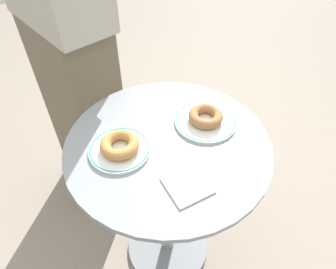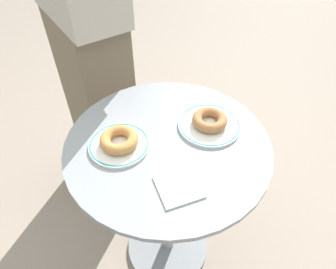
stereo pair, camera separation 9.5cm
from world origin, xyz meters
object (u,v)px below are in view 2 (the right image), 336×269
(plate_right, at_px, (209,125))
(paper_napkin, at_px, (179,187))
(donut_old_fashioned, at_px, (119,140))
(plate_left, at_px, (119,144))
(cafe_table, at_px, (168,189))
(donut_cinnamon, at_px, (210,120))
(person_figure, at_px, (86,40))

(plate_right, relative_size, paper_napkin, 1.80)
(plate_right, height_order, donut_old_fashioned, donut_old_fashioned)
(donut_old_fashioned, bearing_deg, plate_left, 152.95)
(plate_left, distance_m, donut_old_fashioned, 0.02)
(cafe_table, bearing_deg, plate_right, 16.03)
(donut_cinnamon, bearing_deg, paper_napkin, -125.63)
(plate_left, height_order, plate_right, same)
(paper_napkin, xyz_separation_m, person_figure, (-0.22, 0.73, 0.09))
(cafe_table, distance_m, donut_old_fashioned, 0.33)
(cafe_table, height_order, person_figure, person_figure)
(plate_left, distance_m, person_figure, 0.55)
(cafe_table, xyz_separation_m, paper_napkin, (-0.01, -0.18, 0.26))
(donut_old_fashioned, relative_size, person_figure, 0.07)
(plate_left, distance_m, plate_right, 0.31)
(cafe_table, relative_size, donut_cinnamon, 6.34)
(plate_left, distance_m, paper_napkin, 0.24)
(person_figure, bearing_deg, plate_right, -53.60)
(paper_napkin, bearing_deg, cafe_table, 88.00)
(plate_left, distance_m, donut_cinnamon, 0.31)
(plate_left, relative_size, donut_old_fashioned, 1.58)
(donut_old_fashioned, relative_size, paper_napkin, 1.04)
(person_figure, bearing_deg, donut_cinnamon, -53.60)
(plate_left, bearing_deg, plate_right, 5.09)
(paper_napkin, bearing_deg, plate_left, 126.98)
(donut_cinnamon, distance_m, paper_napkin, 0.27)
(donut_old_fashioned, height_order, person_figure, person_figure)
(cafe_table, xyz_separation_m, donut_old_fashioned, (-0.15, 0.02, 0.29))
(plate_right, xyz_separation_m, donut_old_fashioned, (-0.30, -0.03, 0.02))
(donut_cinnamon, xyz_separation_m, paper_napkin, (-0.16, -0.22, -0.03))
(donut_old_fashioned, bearing_deg, plate_right, 5.35)
(plate_right, distance_m, donut_cinnamon, 0.02)
(donut_old_fashioned, bearing_deg, paper_napkin, -53.30)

